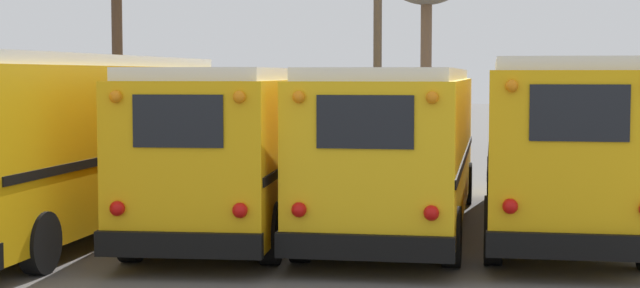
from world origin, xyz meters
name	(u,v)px	position (x,y,z in m)	size (l,w,h in m)	color
ground_plane	(319,229)	(0.00, 0.00, 0.00)	(160.00, 160.00, 0.00)	#5B5956
school_bus_0	(77,137)	(-4.40, -0.99, 1.77)	(2.66, 10.43, 3.28)	#EAAA0F
school_bus_1	(246,140)	(-1.47, 0.23, 1.66)	(3.00, 10.57, 3.04)	#EAAA0F
school_bus_2	(399,142)	(1.47, 0.47, 1.65)	(2.66, 10.26, 3.04)	yellow
school_bus_3	(556,138)	(4.40, 0.67, 1.75)	(2.61, 10.08, 3.20)	#EAAA0F
utility_pole	(378,31)	(-0.20, 11.67, 4.24)	(1.80, 0.26, 8.11)	brown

